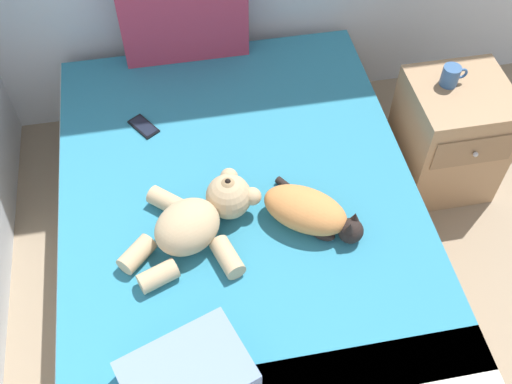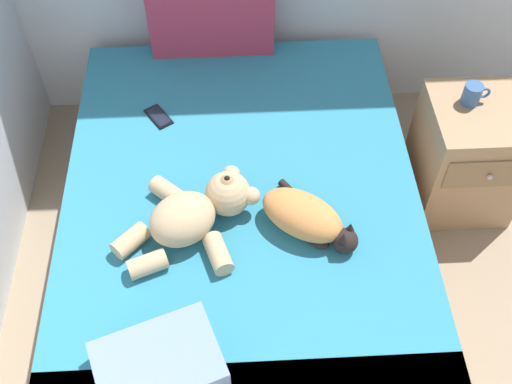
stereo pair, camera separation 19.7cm
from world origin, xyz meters
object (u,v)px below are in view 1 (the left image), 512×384
(nightstand, at_px, (448,136))
(teddy_bear, at_px, (200,219))
(cell_phone, at_px, (144,126))
(patterned_cushion, at_px, (184,19))
(mug, at_px, (451,76))
(throw_pillow, at_px, (187,376))
(bed, at_px, (242,233))
(cat, at_px, (310,212))

(nightstand, bearing_deg, teddy_bear, -159.77)
(teddy_bear, xyz_separation_m, cell_phone, (-0.18, 0.61, -0.08))
(patterned_cushion, relative_size, nightstand, 1.01)
(patterned_cushion, height_order, teddy_bear, patterned_cushion)
(teddy_bear, relative_size, nightstand, 0.97)
(mug, bearing_deg, throw_pillow, -139.83)
(throw_pillow, relative_size, mug, 3.33)
(patterned_cushion, relative_size, teddy_bear, 1.04)
(bed, xyz_separation_m, mug, (1.02, 0.39, 0.41))
(cell_phone, bearing_deg, teddy_bear, -73.44)
(bed, height_order, cat, cat)
(bed, relative_size, mug, 17.27)
(bed, relative_size, teddy_bear, 3.57)
(cat, xyz_separation_m, nightstand, (0.83, 0.50, -0.25))
(bed, distance_m, cat, 0.43)
(mug, bearing_deg, cat, -144.42)
(patterned_cushion, distance_m, nightstand, 1.39)
(throw_pillow, bearing_deg, cell_phone, 92.99)
(cell_phone, height_order, mug, mug)
(teddy_bear, distance_m, mug, 1.31)
(patterned_cushion, bearing_deg, teddy_bear, -93.84)
(patterned_cushion, distance_m, mug, 1.26)
(mug, bearing_deg, nightstand, -44.21)
(cell_phone, bearing_deg, mug, -3.87)
(bed, bearing_deg, mug, 20.91)
(teddy_bear, xyz_separation_m, nightstand, (1.25, 0.46, -0.26))
(bed, height_order, teddy_bear, teddy_bear)
(patterned_cushion, distance_m, cat, 1.18)
(patterned_cushion, bearing_deg, throw_pillow, -96.51)
(cell_phone, distance_m, mug, 1.39)
(mug, bearing_deg, cell_phone, 176.13)
(cell_phone, relative_size, throw_pillow, 0.41)
(nightstand, bearing_deg, throw_pillow, -142.43)
(cell_phone, relative_size, nightstand, 0.27)
(bed, height_order, nightstand, nightstand)
(bed, bearing_deg, teddy_bear, -144.41)
(nightstand, height_order, mug, mug)
(patterned_cushion, distance_m, cell_phone, 0.57)
(throw_pillow, bearing_deg, teddy_bear, 78.71)
(teddy_bear, height_order, throw_pillow, teddy_bear)
(cat, bearing_deg, patterned_cushion, 107.43)
(nightstand, bearing_deg, cell_phone, 174.10)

